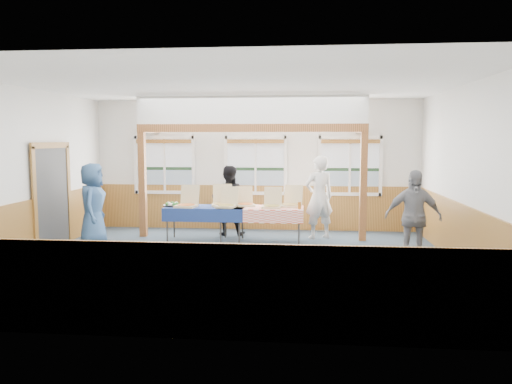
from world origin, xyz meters
TOP-DOWN VIEW (x-y plane):
  - floor at (0.00, 0.00)m, footprint 8.00×8.00m
  - ceiling at (0.00, 0.00)m, footprint 8.00×8.00m
  - wall_back at (0.00, 3.50)m, footprint 8.00×0.00m
  - wall_front at (0.00, -3.50)m, footprint 8.00×0.00m
  - wall_left at (-4.00, 0.00)m, footprint 0.00×8.00m
  - wall_right at (4.00, 0.00)m, footprint 0.00×8.00m
  - wainscot_back at (0.00, 3.48)m, footprint 7.98×0.05m
  - wainscot_front at (0.00, -3.48)m, footprint 7.98×0.05m
  - wainscot_left at (-3.98, 0.00)m, footprint 0.05×6.98m
  - wainscot_right at (3.98, 0.00)m, footprint 0.05×6.98m
  - cased_opening at (-3.96, 0.90)m, footprint 0.06×1.30m
  - window_left at (-2.30, 3.46)m, footprint 1.56×0.10m
  - window_mid at (0.00, 3.46)m, footprint 1.56×0.10m
  - window_right at (2.30, 3.46)m, footprint 1.56×0.10m
  - post_left at (-2.50, 2.30)m, footprint 0.15×0.15m
  - post_right at (2.50, 2.30)m, footprint 0.15×0.15m
  - cross_beam at (0.00, 2.30)m, footprint 5.15×0.18m
  - table_left at (-0.98, 1.99)m, footprint 1.93×1.49m
  - table_right at (0.25, 2.01)m, footprint 1.97×1.11m
  - pizza_box_a at (-1.37, 1.88)m, footprint 0.49×0.58m
  - pizza_box_b at (-0.63, 2.15)m, footprint 0.48×0.57m
  - pizza_box_c at (-0.49, 1.91)m, footprint 0.49×0.56m
  - pizza_box_d at (-0.11, 2.20)m, footprint 0.49×0.55m
  - pizza_box_e at (0.51, 1.93)m, footprint 0.43×0.51m
  - pizza_box_f at (0.91, 2.15)m, footprint 0.53×0.60m
  - veggie_tray at (-1.73, 1.99)m, footprint 0.41×0.41m
  - drink_glass at (1.10, 1.76)m, footprint 0.07×0.07m
  - woman_white at (1.54, 2.45)m, footprint 0.81×0.68m
  - woman_black at (-0.57, 2.67)m, footprint 0.80×0.62m
  - man_blue at (-3.19, 1.13)m, footprint 0.71×0.94m
  - person_grey at (3.15, 0.29)m, footprint 1.02×0.47m

SIDE VIEW (x-z plane):
  - floor at x=0.00m, z-range 0.00..0.00m
  - wainscot_back at x=0.00m, z-range 0.00..1.10m
  - wainscot_front at x=0.00m, z-range 0.00..1.10m
  - wainscot_left at x=-3.98m, z-range 0.00..1.10m
  - wainscot_right at x=3.98m, z-range 0.00..1.10m
  - table_left at x=-0.98m, z-range 0.32..1.08m
  - table_right at x=0.25m, z-range 0.32..1.08m
  - veggie_tray at x=-1.73m, z-range 0.74..0.83m
  - woman_black at x=-0.57m, z-range 0.00..1.63m
  - pizza_box_d at x=-0.11m, z-range 0.61..1.03m
  - pizza_box_e at x=0.51m, z-range 0.61..1.04m
  - pizza_box_c at x=-0.49m, z-range 0.61..1.04m
  - pizza_box_f at x=0.91m, z-range 0.60..1.06m
  - pizza_box_b at x=-0.63m, z-range 0.59..1.06m
  - pizza_box_a at x=-1.37m, z-range 0.59..1.06m
  - drink_glass at x=1.10m, z-range 0.76..0.91m
  - person_grey at x=3.15m, z-range 0.00..1.70m
  - man_blue at x=-3.19m, z-range 0.00..1.75m
  - woman_white at x=1.54m, z-range 0.00..1.88m
  - cased_opening at x=-3.96m, z-range 0.00..2.10m
  - post_left at x=-2.50m, z-range 0.00..2.40m
  - post_right at x=2.50m, z-range 0.00..2.40m
  - wall_back at x=0.00m, z-range -2.40..5.60m
  - wall_front at x=0.00m, z-range -2.40..5.60m
  - wall_left at x=-4.00m, z-range -2.40..5.60m
  - wall_right at x=4.00m, z-range -2.40..5.60m
  - window_left at x=-2.30m, z-range 0.95..2.41m
  - window_mid at x=0.00m, z-range 0.95..2.41m
  - window_right at x=2.30m, z-range 0.95..2.41m
  - cross_beam at x=0.00m, z-range 2.40..2.58m
  - ceiling at x=0.00m, z-range 3.20..3.20m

